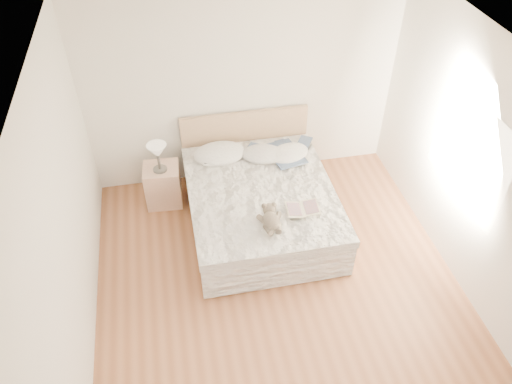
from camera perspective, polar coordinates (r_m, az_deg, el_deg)
floor at (r=5.63m, az=2.92°, el=-11.63°), size 4.00×4.50×0.00m
ceiling at (r=3.84m, az=4.32°, el=13.41°), size 4.00×4.50×0.00m
wall_back at (r=6.41m, az=-1.49°, el=12.01°), size 4.00×0.02×2.70m
wall_left at (r=4.65m, az=-21.24°, el=-4.73°), size 0.02×4.50×2.70m
wall_right at (r=5.40m, az=24.53°, el=1.47°), size 0.02×4.50×2.70m
window at (r=5.53m, az=23.20°, el=4.22°), size 0.02×1.30×1.10m
bed at (r=6.19m, az=0.42°, el=-1.24°), size 1.72×2.14×1.00m
nightstand at (r=6.59m, az=-10.57°, el=0.81°), size 0.48×0.43×0.56m
table_lamp at (r=6.22m, az=-11.21°, el=4.47°), size 0.31×0.31×0.38m
pillow_left at (r=6.43m, az=-4.18°, el=4.43°), size 0.70×0.51×0.20m
pillow_middle at (r=6.40m, az=0.82°, el=4.36°), size 0.62×0.50×0.16m
pillow_right at (r=6.43m, az=3.79°, el=4.44°), size 0.63×0.54×0.16m
blouse at (r=6.44m, az=3.33°, el=4.40°), size 0.73×0.76×0.02m
photo_book at (r=6.35m, az=-4.77°, el=3.74°), size 0.38×0.28×0.03m
childrens_book at (r=5.66m, az=5.34°, el=-1.94°), size 0.41×0.29×0.03m
teddy_bear at (r=5.42m, az=1.74°, el=-3.85°), size 0.25×0.35×0.18m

